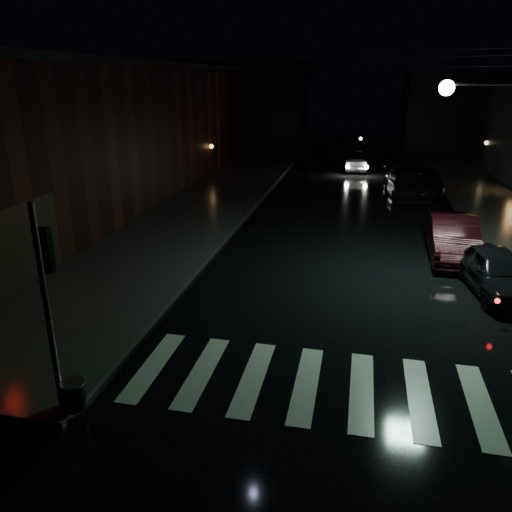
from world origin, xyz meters
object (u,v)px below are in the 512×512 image
Objects in this scene: parked_car_a at (497,272)px; parked_car_b at (452,237)px; parked_car_d at (420,181)px; parked_car_c at (406,184)px; oncoming_car at (354,161)px.

parked_car_a is 3.34m from parked_car_b.
parked_car_b is at bearing -85.31° from parked_car_d.
parked_car_d reaches higher than parked_car_a.
parked_car_c is at bearing 96.97° from parked_car_b.
parked_car_c is (-0.95, 10.18, -0.05)m from parked_car_b.
parked_car_c is at bearing 89.82° from parked_car_a.
parked_car_c is (-1.78, 13.41, 0.04)m from parked_car_a.
parked_car_c is 1.14m from parked_car_d.
parked_car_a is 13.53m from parked_car_c.
oncoming_car is at bearing 104.27° from parked_car_b.
parked_car_b is at bearing 96.73° from parked_car_a.
parked_car_c reaches higher than oncoming_car.
parked_car_d reaches higher than parked_car_c.
parked_car_b is at bearing -92.50° from parked_car_c.
parked_car_d is (0.80, 0.80, 0.02)m from parked_car_c.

